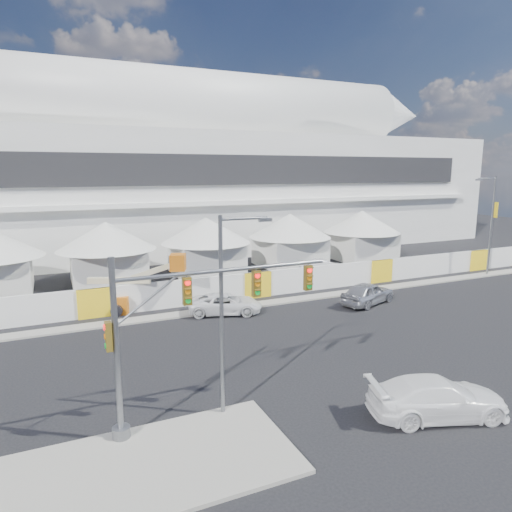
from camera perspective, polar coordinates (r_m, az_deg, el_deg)
name	(u,v)px	position (r m, az deg, el deg)	size (l,w,h in m)	color
ground	(269,394)	(21.10, 1.68, -16.82)	(160.00, 160.00, 0.00)	black
median_island	(146,467)	(17.00, -13.59, -24.30)	(10.00, 5.00, 0.15)	gray
far_curb	(414,284)	(41.84, 19.10, -3.32)	(80.00, 1.20, 0.12)	gray
stadium	(190,173)	(60.73, -8.24, 10.27)	(80.00, 24.80, 21.98)	silver
tent_row	(159,244)	(42.26, -12.07, 1.44)	(53.40, 8.40, 5.40)	silver
hoarding_fence	(257,285)	(35.49, 0.14, -3.60)	(70.00, 0.25, 2.00)	silver
scaffold_tower	(436,195)	(75.80, 21.60, 7.08)	(4.40, 4.40, 12.00)	#595B60
sedan_silver	(368,293)	(34.71, 13.78, -4.53)	(4.88, 1.96, 1.66)	#B6B7BB
pickup_curb	(225,304)	(31.64, -3.87, -5.97)	(5.03, 2.32, 1.40)	white
pickup_near	(437,398)	(20.40, 21.73, -16.12)	(5.55, 2.26, 1.61)	white
lot_car_a	(324,268)	(43.05, 8.55, -1.50)	(4.62, 1.61, 1.52)	white
lot_car_b	(408,262)	(48.18, 18.47, -0.76)	(3.90, 1.57, 1.33)	black
traffic_mast	(171,332)	(17.26, -10.59, -9.31)	(8.74, 0.65, 6.71)	gray
streetlight_median	(226,302)	(17.81, -3.71, -5.74)	(2.20, 0.22, 7.95)	slate
streetlight_curb	(491,219)	(47.42, 27.26, 4.17)	(2.73, 0.62, 9.23)	slate
boom_lift	(112,296)	(33.63, -17.56, -4.74)	(8.34, 3.24, 4.08)	#BE6011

